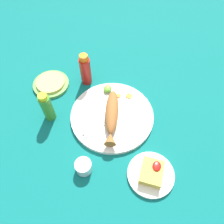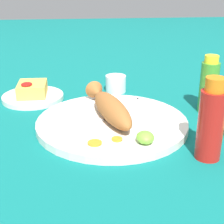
{
  "view_description": "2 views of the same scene",
  "coord_description": "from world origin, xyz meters",
  "px_view_note": "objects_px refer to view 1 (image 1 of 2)",
  "views": [
    {
      "loc": [
        -0.49,
        -0.14,
        0.81
      ],
      "look_at": [
        0.0,
        0.0,
        0.04
      ],
      "focal_mm": 35.0,
      "sensor_mm": 36.0,
      "label": 1
    },
    {
      "loc": [
        0.74,
        -0.07,
        0.35
      ],
      "look_at": [
        0.0,
        0.0,
        0.04
      ],
      "focal_mm": 55.0,
      "sensor_mm": 36.0,
      "label": 2
    }
  ],
  "objects_px": {
    "fork_near": "(97,128)",
    "salt_cup": "(84,167)",
    "side_plate_fries": "(151,174)",
    "main_plate": "(112,116)",
    "fried_fish": "(112,115)",
    "fork_far": "(91,120)",
    "hot_sauce_bottle_green": "(47,107)",
    "tortilla_plate": "(51,84)",
    "hot_sauce_bottle_red": "(85,70)"
  },
  "relations": [
    {
      "from": "main_plate",
      "to": "tortilla_plate",
      "type": "distance_m",
      "value": 0.35
    },
    {
      "from": "salt_cup",
      "to": "hot_sauce_bottle_green",
      "type": "bearing_deg",
      "value": 50.58
    },
    {
      "from": "main_plate",
      "to": "hot_sauce_bottle_red",
      "type": "xyz_separation_m",
      "value": [
        0.16,
        0.18,
        0.07
      ]
    },
    {
      "from": "fried_fish",
      "to": "hot_sauce_bottle_green",
      "type": "xyz_separation_m",
      "value": [
        -0.05,
        0.26,
        0.03
      ]
    },
    {
      "from": "fried_fish",
      "to": "hot_sauce_bottle_green",
      "type": "height_order",
      "value": "hot_sauce_bottle_green"
    },
    {
      "from": "main_plate",
      "to": "tortilla_plate",
      "type": "bearing_deg",
      "value": 74.29
    },
    {
      "from": "salt_cup",
      "to": "tortilla_plate",
      "type": "bearing_deg",
      "value": 40.4
    },
    {
      "from": "fork_far",
      "to": "tortilla_plate",
      "type": "distance_m",
      "value": 0.3
    },
    {
      "from": "main_plate",
      "to": "fork_near",
      "type": "height_order",
      "value": "fork_near"
    },
    {
      "from": "fried_fish",
      "to": "tortilla_plate",
      "type": "xyz_separation_m",
      "value": [
        0.11,
        0.34,
        -0.04
      ]
    },
    {
      "from": "hot_sauce_bottle_red",
      "to": "fried_fish",
      "type": "bearing_deg",
      "value": -135.49
    },
    {
      "from": "main_plate",
      "to": "tortilla_plate",
      "type": "relative_size",
      "value": 2.09
    },
    {
      "from": "fried_fish",
      "to": "fork_far",
      "type": "relative_size",
      "value": 1.45
    },
    {
      "from": "fork_near",
      "to": "fork_far",
      "type": "bearing_deg",
      "value": -90.03
    },
    {
      "from": "main_plate",
      "to": "salt_cup",
      "type": "height_order",
      "value": "salt_cup"
    },
    {
      "from": "fork_near",
      "to": "fork_far",
      "type": "distance_m",
      "value": 0.05
    },
    {
      "from": "hot_sauce_bottle_green",
      "to": "side_plate_fries",
      "type": "height_order",
      "value": "hot_sauce_bottle_green"
    },
    {
      "from": "hot_sauce_bottle_red",
      "to": "hot_sauce_bottle_green",
      "type": "xyz_separation_m",
      "value": [
        -0.24,
        0.08,
        -0.01
      ]
    },
    {
      "from": "fork_near",
      "to": "main_plate",
      "type": "bearing_deg",
      "value": -167.82
    },
    {
      "from": "fork_near",
      "to": "salt_cup",
      "type": "relative_size",
      "value": 2.48
    },
    {
      "from": "tortilla_plate",
      "to": "fried_fish",
      "type": "bearing_deg",
      "value": -108.38
    },
    {
      "from": "hot_sauce_bottle_red",
      "to": "fork_near",
      "type": "bearing_deg",
      "value": -151.28
    },
    {
      "from": "side_plate_fries",
      "to": "hot_sauce_bottle_green",
      "type": "bearing_deg",
      "value": 73.79
    },
    {
      "from": "main_plate",
      "to": "fork_far",
      "type": "relative_size",
      "value": 1.95
    },
    {
      "from": "fork_near",
      "to": "side_plate_fries",
      "type": "height_order",
      "value": "fork_near"
    },
    {
      "from": "hot_sauce_bottle_green",
      "to": "side_plate_fries",
      "type": "xyz_separation_m",
      "value": [
        -0.14,
        -0.47,
        -0.06
      ]
    },
    {
      "from": "main_plate",
      "to": "fried_fish",
      "type": "xyz_separation_m",
      "value": [
        -0.02,
        -0.0,
        0.04
      ]
    },
    {
      "from": "fried_fish",
      "to": "salt_cup",
      "type": "relative_size",
      "value": 4.3
    },
    {
      "from": "tortilla_plate",
      "to": "salt_cup",
      "type": "bearing_deg",
      "value": -139.6
    },
    {
      "from": "fork_far",
      "to": "side_plate_fries",
      "type": "xyz_separation_m",
      "value": [
        -0.15,
        -0.29,
        -0.01
      ]
    },
    {
      "from": "hot_sauce_bottle_red",
      "to": "salt_cup",
      "type": "relative_size",
      "value": 2.67
    },
    {
      "from": "salt_cup",
      "to": "fork_far",
      "type": "bearing_deg",
      "value": 11.57
    },
    {
      "from": "fork_near",
      "to": "hot_sauce_bottle_red",
      "type": "xyz_separation_m",
      "value": [
        0.25,
        0.14,
        0.06
      ]
    },
    {
      "from": "hot_sauce_bottle_red",
      "to": "tortilla_plate",
      "type": "xyz_separation_m",
      "value": [
        -0.07,
        0.16,
        -0.07
      ]
    },
    {
      "from": "hot_sauce_bottle_red",
      "to": "side_plate_fries",
      "type": "xyz_separation_m",
      "value": [
        -0.37,
        -0.39,
        -0.07
      ]
    },
    {
      "from": "fried_fish",
      "to": "fork_far",
      "type": "distance_m",
      "value": 0.09
    },
    {
      "from": "tortilla_plate",
      "to": "fork_near",
      "type": "bearing_deg",
      "value": -121.08
    },
    {
      "from": "fried_fish",
      "to": "fork_far",
      "type": "height_order",
      "value": "fried_fish"
    },
    {
      "from": "tortilla_plate",
      "to": "hot_sauce_bottle_red",
      "type": "bearing_deg",
      "value": -66.05
    },
    {
      "from": "fork_near",
      "to": "salt_cup",
      "type": "xyz_separation_m",
      "value": [
        -0.17,
        -0.0,
        0.0
      ]
    },
    {
      "from": "salt_cup",
      "to": "main_plate",
      "type": "bearing_deg",
      "value": -8.17
    },
    {
      "from": "hot_sauce_bottle_red",
      "to": "side_plate_fries",
      "type": "distance_m",
      "value": 0.54
    },
    {
      "from": "fork_far",
      "to": "tortilla_plate",
      "type": "height_order",
      "value": "fork_far"
    },
    {
      "from": "fried_fish",
      "to": "fork_near",
      "type": "height_order",
      "value": "fried_fish"
    },
    {
      "from": "fork_near",
      "to": "fork_far",
      "type": "relative_size",
      "value": 0.84
    },
    {
      "from": "main_plate",
      "to": "fork_near",
      "type": "xyz_separation_m",
      "value": [
        -0.08,
        0.04,
        0.01
      ]
    },
    {
      "from": "fork_near",
      "to": "salt_cup",
      "type": "height_order",
      "value": "salt_cup"
    },
    {
      "from": "side_plate_fries",
      "to": "fried_fish",
      "type": "bearing_deg",
      "value": 47.2
    },
    {
      "from": "fork_far",
      "to": "hot_sauce_bottle_green",
      "type": "xyz_separation_m",
      "value": [
        -0.02,
        0.18,
        0.05
      ]
    },
    {
      "from": "fork_far",
      "to": "side_plate_fries",
      "type": "height_order",
      "value": "fork_far"
    }
  ]
}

